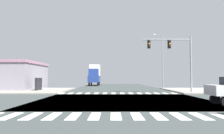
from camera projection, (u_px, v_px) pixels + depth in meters
The scene contains 8 objects.
ground at pixel (123, 100), 17.30m from camera, with size 90.00×90.00×0.05m.
sidewalk_corner_ne at pixel (212, 90), 29.30m from camera, with size 12.00×12.00×0.14m.
sidewalk_corner_nw at pixel (25, 90), 29.28m from camera, with size 12.00×12.00×0.14m.
crosswalk_near at pixel (126, 116), 10.01m from camera, with size 13.50×2.00×0.01m.
crosswalk_far at pixel (118, 93), 24.60m from camera, with size 13.50×2.00×0.01m.
traffic_signal_mast at pixel (172, 51), 25.14m from camera, with size 5.76×0.55×6.76m.
street_lamp at pixel (161, 56), 36.13m from camera, with size 1.78×0.32×9.35m.
box_truck_leading_1 at pixel (94, 74), 49.19m from camera, with size 2.40×7.20×4.85m.
Camera 1 is at (-0.94, -17.42, 1.82)m, focal length 33.96 mm.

